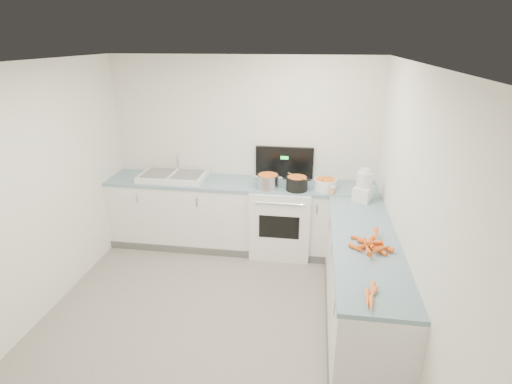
# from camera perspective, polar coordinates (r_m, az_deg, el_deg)

# --- Properties ---
(floor) EXTENTS (3.50, 4.00, 0.00)m
(floor) POSITION_cam_1_polar(r_m,az_deg,el_deg) (4.20, -6.63, -18.86)
(floor) COLOR gray
(floor) RESTS_ON ground
(ceiling) EXTENTS (3.50, 4.00, 0.00)m
(ceiling) POSITION_cam_1_polar(r_m,az_deg,el_deg) (3.22, -8.58, 17.58)
(ceiling) COLOR white
(ceiling) RESTS_ON ground
(wall_back) EXTENTS (3.50, 0.00, 2.50)m
(wall_back) POSITION_cam_1_polar(r_m,az_deg,el_deg) (5.36, -1.76, 5.61)
(wall_back) COLOR white
(wall_back) RESTS_ON ground
(wall_left) EXTENTS (0.00, 4.00, 2.50)m
(wall_left) POSITION_cam_1_polar(r_m,az_deg,el_deg) (4.33, -30.40, -1.30)
(wall_left) COLOR white
(wall_left) RESTS_ON ground
(wall_right) EXTENTS (0.00, 4.00, 2.50)m
(wall_right) POSITION_cam_1_polar(r_m,az_deg,el_deg) (3.50, 21.37, -4.66)
(wall_right) COLOR white
(wall_right) RESTS_ON ground
(counter_back) EXTENTS (3.50, 0.62, 0.94)m
(counter_back) POSITION_cam_1_polar(r_m,az_deg,el_deg) (5.35, -2.23, -3.31)
(counter_back) COLOR white
(counter_back) RESTS_ON ground
(counter_right) EXTENTS (0.62, 2.20, 0.94)m
(counter_right) POSITION_cam_1_polar(r_m,az_deg,el_deg) (4.08, 14.83, -12.56)
(counter_right) COLOR white
(counter_right) RESTS_ON ground
(stove) EXTENTS (0.76, 0.65, 1.36)m
(stove) POSITION_cam_1_polar(r_m,az_deg,el_deg) (5.27, 3.63, -3.70)
(stove) COLOR white
(stove) RESTS_ON ground
(sink) EXTENTS (0.86, 0.52, 0.31)m
(sink) POSITION_cam_1_polar(r_m,az_deg,el_deg) (5.40, -11.75, 2.25)
(sink) COLOR white
(sink) RESTS_ON counter_back
(steel_pot) EXTENTS (0.31, 0.31, 0.20)m
(steel_pot) POSITION_cam_1_polar(r_m,az_deg,el_deg) (4.94, 1.71, 1.40)
(steel_pot) COLOR silver
(steel_pot) RESTS_ON stove
(black_pot) EXTENTS (0.33, 0.33, 0.19)m
(black_pot) POSITION_cam_1_polar(r_m,az_deg,el_deg) (4.91, 5.85, 1.10)
(black_pot) COLOR black
(black_pot) RESTS_ON stove
(wooden_spoon) EXTENTS (0.24, 0.24, 0.01)m
(wooden_spoon) POSITION_cam_1_polar(r_m,az_deg,el_deg) (4.87, 5.89, 2.24)
(wooden_spoon) COLOR #AD7A47
(wooden_spoon) RESTS_ON black_pot
(mixing_bowl) EXTENTS (0.35, 0.35, 0.13)m
(mixing_bowl) POSITION_cam_1_polar(r_m,az_deg,el_deg) (4.99, 9.86, 1.12)
(mixing_bowl) COLOR white
(mixing_bowl) RESTS_ON counter_back
(extract_bottle) EXTENTS (0.05, 0.05, 0.11)m
(extract_bottle) POSITION_cam_1_polar(r_m,az_deg,el_deg) (4.92, 9.39, 0.78)
(extract_bottle) COLOR #593319
(extract_bottle) RESTS_ON counter_back
(spice_jar) EXTENTS (0.05, 0.05, 0.09)m
(spice_jar) POSITION_cam_1_polar(r_m,az_deg,el_deg) (4.84, 10.88, 0.16)
(spice_jar) COLOR #E5B266
(spice_jar) RESTS_ON counter_back
(food_processor) EXTENTS (0.26, 0.28, 0.38)m
(food_processor) POSITION_cam_1_polar(r_m,az_deg,el_deg) (4.70, 15.12, 0.69)
(food_processor) COLOR white
(food_processor) RESTS_ON counter_right
(carrot_pile) EXTENTS (0.40, 0.50, 0.09)m
(carrot_pile) POSITION_cam_1_polar(r_m,az_deg,el_deg) (3.72, 16.12, -7.13)
(carrot_pile) COLOR orange
(carrot_pile) RESTS_ON counter_right
(peeled_carrots) EXTENTS (0.12, 0.36, 0.04)m
(peeled_carrots) POSITION_cam_1_polar(r_m,az_deg,el_deg) (3.07, 16.07, -14.15)
(peeled_carrots) COLOR orange
(peeled_carrots) RESTS_ON counter_right
(peelings) EXTENTS (0.25, 0.25, 0.01)m
(peelings) POSITION_cam_1_polar(r_m,az_deg,el_deg) (5.44, -13.70, 2.64)
(peelings) COLOR tan
(peelings) RESTS_ON sink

